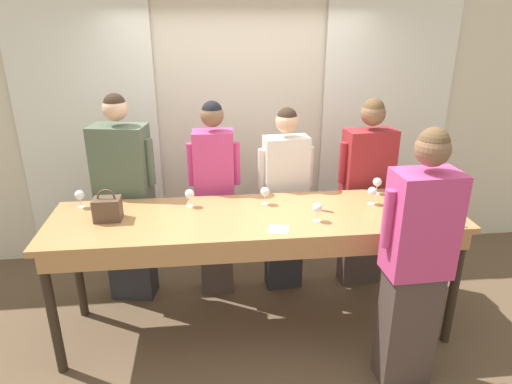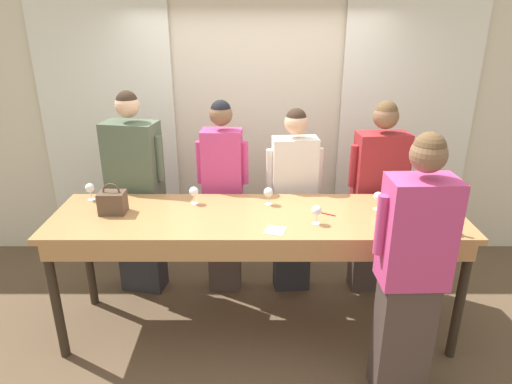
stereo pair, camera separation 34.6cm
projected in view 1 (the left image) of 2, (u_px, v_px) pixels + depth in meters
The scene contains 21 objects.
ground_plane at pixel (257, 326), 3.83m from camera, with size 18.00×18.00×0.00m, color brown.
wall_back at pixel (241, 124), 4.64m from camera, with size 12.00×0.06×2.80m.
curtain_panel_left at pixel (90, 135), 4.44m from camera, with size 1.32×0.03×2.69m.
curtain_panel_right at pixel (384, 127), 4.75m from camera, with size 1.32×0.03×2.69m.
tasting_bar at pixel (258, 227), 3.45m from camera, with size 3.10×0.83×1.03m.
wine_bottle at pixel (435, 207), 3.28m from camera, with size 0.09×0.09×0.33m.
handbag at pixel (107, 208), 3.33m from camera, with size 0.19×0.15×0.24m.
wine_glass_front_left at pixel (265, 192), 3.60m from camera, with size 0.07×0.07×0.14m.
wine_glass_front_mid at pixel (190, 194), 3.55m from camera, with size 0.07×0.07×0.14m.
wine_glass_front_right at pixel (80, 195), 3.53m from camera, with size 0.07×0.07×0.14m.
wine_glass_center_left at pixel (413, 179), 3.88m from camera, with size 0.07×0.07×0.14m.
wine_glass_center_mid at pixel (317, 208), 3.30m from camera, with size 0.07×0.07×0.14m.
wine_glass_center_right at pixel (372, 192), 3.60m from camera, with size 0.07×0.07×0.14m.
wine_glass_back_left at pixel (377, 182), 3.80m from camera, with size 0.07×0.07×0.14m.
napkin at pixel (279, 230), 3.20m from camera, with size 0.17×0.17×0.00m.
pen at pixel (325, 211), 3.49m from camera, with size 0.12×0.07×0.01m.
guest_olive_jacket at pixel (125, 201), 3.93m from camera, with size 0.57×0.35×1.86m.
guest_pink_top at pixel (215, 198), 4.01m from camera, with size 0.46×0.24×1.79m.
guest_cream_sweater at pixel (285, 199), 4.09m from camera, with size 0.50×0.24×1.72m.
guest_striped_shirt at pixel (366, 193), 4.16m from camera, with size 0.56×0.27×1.78m.
host_pouring at pixel (416, 263), 2.96m from camera, with size 0.52×0.28×1.84m.
Camera 1 is at (-0.36, -3.12, 2.46)m, focal length 32.00 mm.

